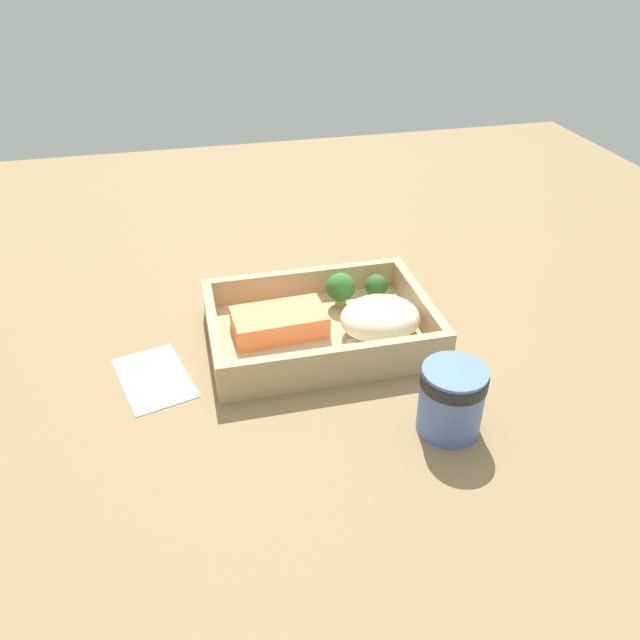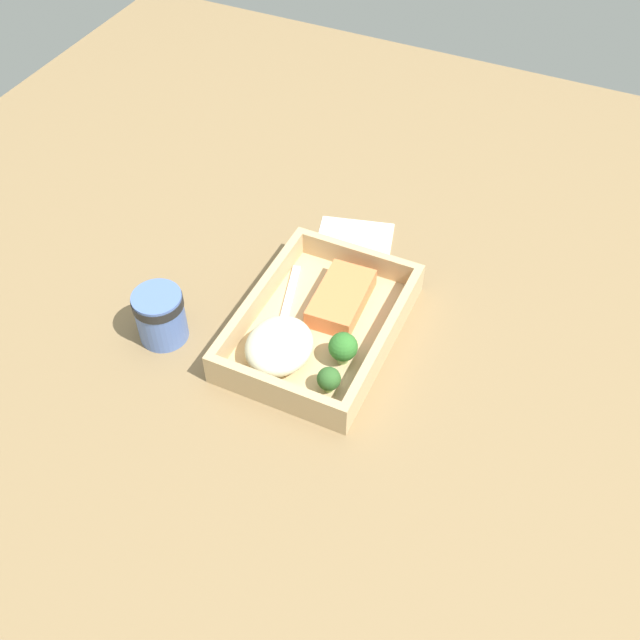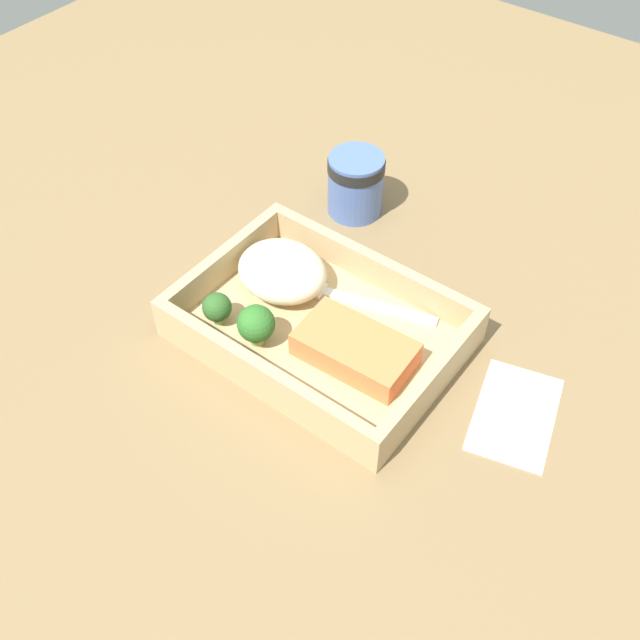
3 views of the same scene
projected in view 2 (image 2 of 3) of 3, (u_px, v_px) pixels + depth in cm
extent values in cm
cube|color=olive|center=(320.00, 338.00, 102.17)|extent=(160.00, 160.00, 2.00)
cube|color=tan|center=(320.00, 330.00, 100.99)|extent=(27.31, 19.53, 1.20)
cube|color=tan|center=(259.00, 298.00, 101.80)|extent=(27.31, 1.20, 3.61)
cube|color=tan|center=(384.00, 340.00, 96.62)|extent=(27.31, 1.20, 3.61)
cube|color=tan|center=(358.00, 258.00, 107.18)|extent=(1.20, 17.13, 3.61)
cube|color=tan|center=(275.00, 390.00, 91.23)|extent=(1.20, 17.13, 3.61)
cube|color=#F67B44|center=(341.00, 298.00, 102.29)|extent=(11.68, 6.98, 2.79)
ellipsoid|color=beige|center=(279.00, 346.00, 95.31)|extent=(9.80, 8.54, 4.66)
cylinder|color=#88A55E|center=(343.00, 356.00, 96.03)|extent=(1.44, 1.44, 1.74)
sphere|color=#306F28|center=(343.00, 347.00, 94.61)|extent=(3.79, 3.79, 3.79)
cylinder|color=#82A45A|center=(329.00, 386.00, 93.06)|extent=(1.15, 1.15, 1.33)
sphere|color=#2F5D26|center=(329.00, 379.00, 91.95)|extent=(3.02, 3.02, 3.02)
cube|color=white|center=(289.00, 297.00, 104.03)|extent=(12.22, 4.48, 0.44)
cube|color=white|center=(278.00, 340.00, 98.78)|extent=(3.87, 3.05, 0.44)
cylinder|color=#516FB7|center=(161.00, 316.00, 98.42)|extent=(6.52, 6.52, 7.58)
cylinder|color=black|center=(157.00, 302.00, 96.42)|extent=(6.71, 6.71, 1.36)
cube|color=white|center=(355.00, 235.00, 114.82)|extent=(9.92, 12.82, 0.24)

